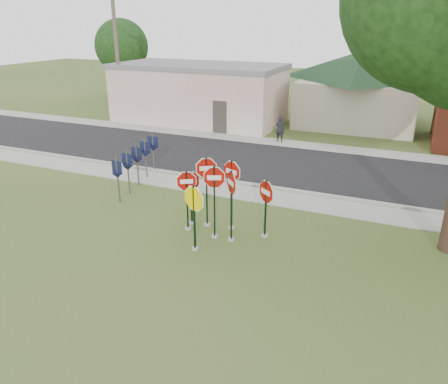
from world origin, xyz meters
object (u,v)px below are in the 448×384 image
at_px(stop_sign_left, 187,193).
at_px(pedestrian, 280,129).
at_px(utility_pole_near, 117,53).
at_px(stop_sign_center, 214,192).
at_px(stop_sign_yellow, 194,209).

relative_size(stop_sign_left, pedestrian, 1.53).
xyz_separation_m(stop_sign_left, utility_pole_near, (-12.82, 13.82, 3.54)).
bearing_deg(utility_pole_near, stop_sign_center, -45.06).
bearing_deg(utility_pole_near, pedestrian, -3.07).
distance_m(stop_sign_center, stop_sign_left, 1.21).
relative_size(stop_sign_yellow, stop_sign_left, 1.02).
bearing_deg(stop_sign_left, stop_sign_center, -9.09).
distance_m(stop_sign_yellow, stop_sign_left, 1.56).
xyz_separation_m(stop_sign_yellow, pedestrian, (-1.44, 14.41, -0.65)).
relative_size(stop_sign_yellow, pedestrian, 1.57).
distance_m(utility_pole_near, pedestrian, 13.01).
bearing_deg(stop_sign_center, stop_sign_left, 170.91).
bearing_deg(pedestrian, stop_sign_center, 99.26).
bearing_deg(utility_pole_near, stop_sign_left, -47.15).
bearing_deg(stop_sign_yellow, pedestrian, 95.70).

